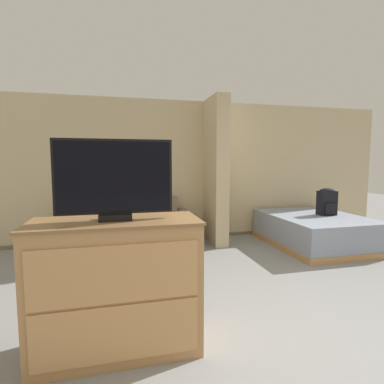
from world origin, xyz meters
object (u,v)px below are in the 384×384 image
(coffee_table, at_px, (147,243))
(tv_dresser, at_px, (117,286))
(couch, at_px, (140,230))
(table_lamp, at_px, (69,199))
(bed, at_px, (314,230))
(backpack, at_px, (327,201))
(tv, at_px, (115,180))

(coffee_table, distance_m, tv_dresser, 1.90)
(coffee_table, xyz_separation_m, tv_dresser, (-0.40, -1.85, 0.18))
(couch, relative_size, table_lamp, 4.48)
(tv_dresser, bearing_deg, coffee_table, 77.74)
(coffee_table, xyz_separation_m, table_lamp, (-1.15, 0.96, 0.53))
(bed, relative_size, backpack, 3.98)
(table_lamp, height_order, backpack, backpack)
(coffee_table, relative_size, table_lamp, 1.85)
(tv, distance_m, backpack, 4.26)
(table_lamp, xyz_separation_m, tv, (0.75, -2.81, 0.47))
(tv, relative_size, backpack, 1.78)
(couch, height_order, tv, tv)
(tv, bearing_deg, coffee_table, 77.74)
(coffee_table, bearing_deg, tv, -102.26)
(couch, distance_m, coffee_table, 0.98)
(table_lamp, height_order, tv, tv)
(bed, bearing_deg, tv, -146.26)
(coffee_table, relative_size, tv_dresser, 0.62)
(couch, bearing_deg, tv, -97.44)
(table_lamp, height_order, tv_dresser, tv_dresser)
(coffee_table, height_order, table_lamp, table_lamp)
(table_lamp, bearing_deg, couch, 0.67)
(table_lamp, relative_size, tv_dresser, 0.33)
(tv_dresser, height_order, tv, tv)
(couch, height_order, table_lamp, table_lamp)
(tv, bearing_deg, backpack, 31.68)
(tv_dresser, xyz_separation_m, bed, (3.38, 2.26, -0.25))
(couch, relative_size, tv_dresser, 1.49)
(couch, distance_m, tv_dresser, 2.85)
(coffee_table, height_order, tv, tv)
(tv, bearing_deg, bed, 33.74)
(tv, bearing_deg, tv_dresser, -90.00)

